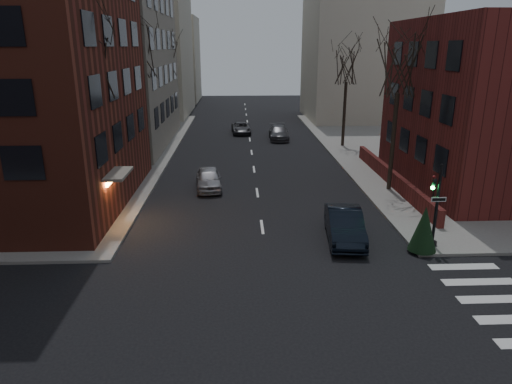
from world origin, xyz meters
TOP-DOWN VIEW (x-y plane):
  - building_right_brick at (16.50, 19.00)m, footprint 12.00×14.00m
  - low_wall_right at (9.30, 19.00)m, footprint 0.35×16.00m
  - building_distant_la at (-15.00, 55.00)m, footprint 14.00×16.00m
  - building_distant_ra at (15.00, 50.00)m, footprint 14.00×14.00m
  - building_distant_lb at (-13.00, 72.00)m, footprint 10.00×12.00m
  - traffic_signal at (7.94, 8.99)m, footprint 0.76×0.44m
  - tree_left_a at (-8.80, 14.00)m, footprint 4.18×4.18m
  - tree_left_b at (-8.80, 26.00)m, footprint 4.40×4.40m
  - tree_left_c at (-8.80, 40.00)m, footprint 3.96×3.96m
  - tree_right_a at (8.80, 18.00)m, footprint 3.96×3.96m
  - tree_right_b at (8.80, 32.00)m, footprint 3.74×3.74m
  - streetlamp_near at (-8.20, 22.00)m, footprint 0.36×0.36m
  - streetlamp_far at (-8.20, 42.00)m, footprint 0.36×0.36m
  - parked_sedan at (4.00, 10.15)m, footprint 2.13×4.90m
  - car_lane_silver at (-3.25, 19.02)m, footprint 2.06×4.28m
  - car_lane_gray at (3.00, 35.97)m, footprint 2.03×4.82m
  - car_lane_far at (-0.86, 39.48)m, footprint 2.25×4.42m
  - sandwich_board at (7.30, 8.50)m, footprint 0.60×0.69m
  - evergreen_shrub at (7.30, 8.50)m, footprint 1.67×1.67m

SIDE VIEW (x-z plane):
  - car_lane_far at x=-0.86m, z-range 0.00..1.19m
  - sandwich_board at x=7.30m, z-range 0.15..1.08m
  - low_wall_right at x=9.30m, z-range 0.15..1.15m
  - car_lane_gray at x=3.00m, z-range 0.00..1.39m
  - car_lane_silver at x=-3.25m, z-range 0.00..1.41m
  - parked_sedan at x=4.00m, z-range 0.00..1.57m
  - evergreen_shrub at x=7.30m, z-range 0.15..2.30m
  - traffic_signal at x=7.94m, z-range -0.09..3.91m
  - streetlamp_near at x=-8.20m, z-range 1.10..7.38m
  - streetlamp_far at x=-8.20m, z-range 1.10..7.38m
  - building_right_brick at x=16.50m, z-range 0.00..11.00m
  - building_distant_lb at x=-13.00m, z-range 0.00..14.00m
  - tree_right_b at x=8.80m, z-range 3.00..12.18m
  - building_distant_ra at x=15.00m, z-range 0.00..16.00m
  - tree_left_c at x=-8.80m, z-range 3.17..12.89m
  - tree_right_a at x=8.80m, z-range 3.17..12.89m
  - tree_left_a at x=-8.80m, z-range 3.34..13.60m
  - tree_left_b at x=-8.80m, z-range 3.51..14.31m
  - building_distant_la at x=-15.00m, z-range 0.00..18.00m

